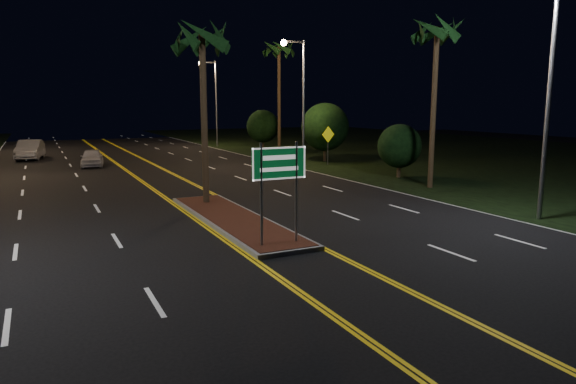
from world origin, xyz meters
TOP-DOWN VIEW (x-y plane):
  - ground at (0.00, 0.00)m, footprint 120.00×120.00m
  - grass_right at (30.00, 25.00)m, footprint 40.00×110.00m
  - median_island at (0.00, 7.00)m, footprint 2.25×10.25m
  - highway_sign at (0.00, 2.80)m, footprint 1.80×0.08m
  - streetlight_right_near at (10.61, 2.00)m, footprint 1.91×0.44m
  - streetlight_right_mid at (10.61, 22.00)m, footprint 1.91×0.44m
  - streetlight_right_far at (10.61, 42.00)m, footprint 1.91×0.44m
  - palm_median at (0.00, 10.50)m, footprint 2.40×2.40m
  - palm_right_near at (12.50, 10.00)m, footprint 2.40×2.40m
  - palm_right_far at (12.80, 30.00)m, footprint 2.40×2.40m
  - shrub_near at (13.50, 14.00)m, footprint 2.70×2.70m
  - shrub_mid at (14.00, 24.00)m, footprint 3.78×3.78m
  - shrub_far at (13.80, 36.00)m, footprint 3.24×3.24m
  - car_near at (-3.08, 28.52)m, footprint 2.50×4.68m
  - car_far at (-7.17, 36.06)m, footprint 3.20×5.85m
  - warning_sign at (13.00, 21.82)m, footprint 1.18×0.29m

SIDE VIEW (x-z plane):
  - ground at x=0.00m, z-range 0.00..0.00m
  - grass_right at x=30.00m, z-range 0.00..0.01m
  - median_island at x=0.00m, z-range 0.00..0.17m
  - car_near at x=-3.08m, z-range 0.00..1.49m
  - car_far at x=-7.17m, z-range 0.00..1.85m
  - warning_sign at x=13.00m, z-range 0.47..3.34m
  - shrub_near at x=13.50m, z-range 0.30..3.60m
  - shrub_far at x=13.80m, z-range 0.36..4.32m
  - highway_sign at x=0.00m, z-range 0.80..4.00m
  - shrub_mid at x=14.00m, z-range 0.42..5.04m
  - streetlight_right_near at x=10.61m, z-range 1.16..10.16m
  - streetlight_right_mid at x=10.61m, z-range 1.16..10.16m
  - streetlight_right_far at x=10.61m, z-range 1.16..10.16m
  - palm_median at x=0.00m, z-range 3.13..11.43m
  - palm_right_near at x=12.50m, z-range 3.56..12.86m
  - palm_right_far at x=12.80m, z-range 3.99..14.29m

